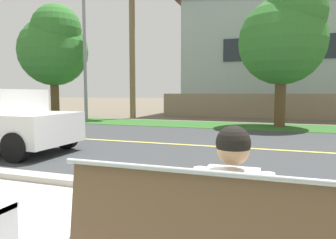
{
  "coord_description": "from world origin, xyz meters",
  "views": [
    {
      "loc": [
        1.78,
        -1.67,
        1.46
      ],
      "look_at": [
        0.07,
        3.29,
        1.0
      ],
      "focal_mm": 32.82,
      "sensor_mm": 36.0,
      "label": 1
    }
  ],
  "objects_px": {
    "streetlamp": "(87,39)",
    "palm_tree_short": "(132,6)",
    "shade_tree_far_left": "(54,46)",
    "shade_tree_left": "(285,35)",
    "seated_person_white": "(234,208)"
  },
  "relations": [
    {
      "from": "streetlamp",
      "to": "shade_tree_far_left",
      "type": "relative_size",
      "value": 1.19
    },
    {
      "from": "shade_tree_far_left",
      "to": "palm_tree_short",
      "type": "xyz_separation_m",
      "value": [
        3.74,
        1.88,
        2.29
      ]
    },
    {
      "from": "streetlamp",
      "to": "palm_tree_short",
      "type": "xyz_separation_m",
      "value": [
        1.36,
        2.37,
        2.1
      ]
    },
    {
      "from": "shade_tree_far_left",
      "to": "palm_tree_short",
      "type": "height_order",
      "value": "palm_tree_short"
    },
    {
      "from": "streetlamp",
      "to": "palm_tree_short",
      "type": "bearing_deg",
      "value": 60.06
    },
    {
      "from": "shade_tree_far_left",
      "to": "seated_person_white",
      "type": "bearing_deg",
      "value": -46.98
    },
    {
      "from": "streetlamp",
      "to": "shade_tree_left",
      "type": "xyz_separation_m",
      "value": [
        9.29,
        0.41,
        -0.31
      ]
    },
    {
      "from": "streetlamp",
      "to": "shade_tree_left",
      "type": "bearing_deg",
      "value": 2.53
    },
    {
      "from": "shade_tree_far_left",
      "to": "shade_tree_left",
      "type": "height_order",
      "value": "shade_tree_far_left"
    },
    {
      "from": "seated_person_white",
      "to": "shade_tree_left",
      "type": "height_order",
      "value": "shade_tree_left"
    },
    {
      "from": "shade_tree_far_left",
      "to": "palm_tree_short",
      "type": "relative_size",
      "value": 0.78
    },
    {
      "from": "streetlamp",
      "to": "shade_tree_left",
      "type": "height_order",
      "value": "streetlamp"
    },
    {
      "from": "shade_tree_left",
      "to": "palm_tree_short",
      "type": "distance_m",
      "value": 8.51
    },
    {
      "from": "shade_tree_far_left",
      "to": "palm_tree_short",
      "type": "distance_m",
      "value": 4.78
    },
    {
      "from": "streetlamp",
      "to": "shade_tree_far_left",
      "type": "height_order",
      "value": "streetlamp"
    }
  ]
}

